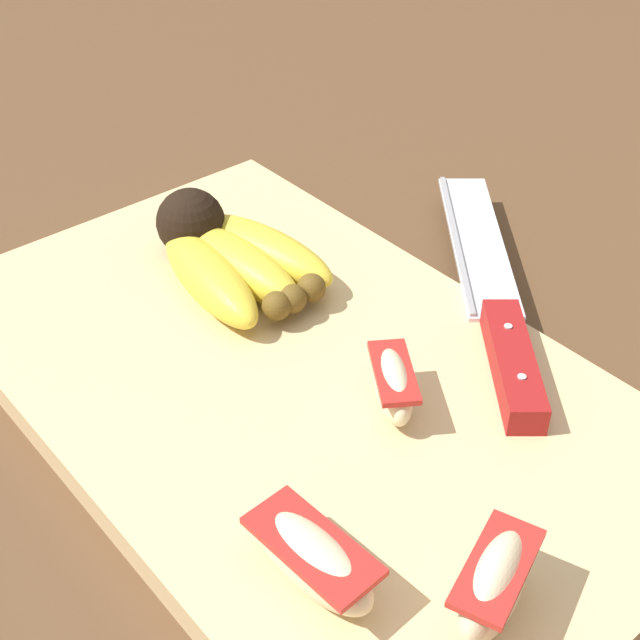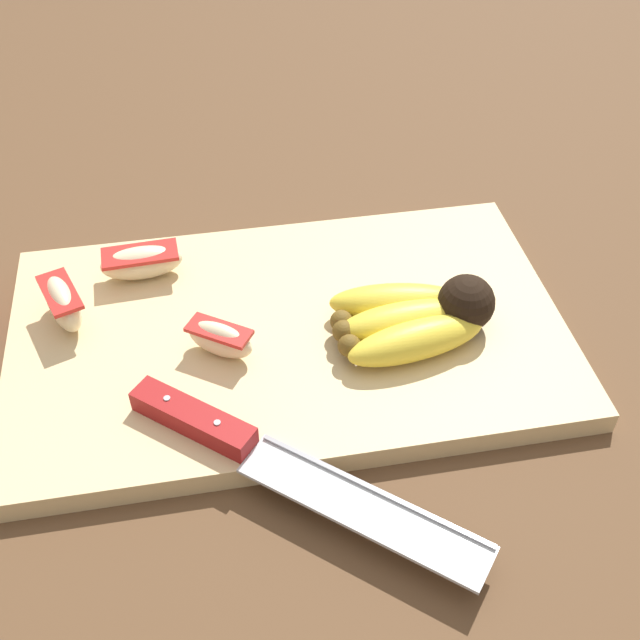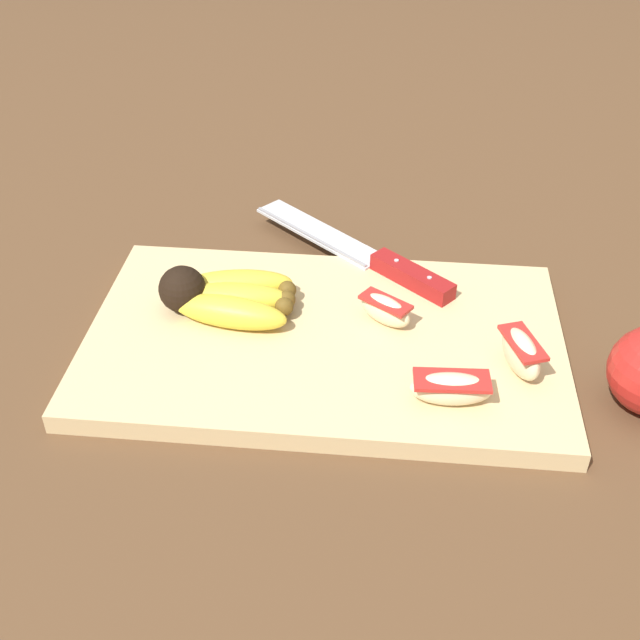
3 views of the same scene
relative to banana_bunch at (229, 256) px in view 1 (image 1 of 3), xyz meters
The scene contains 7 objects.
ground_plane 0.13m from the banana_bunch, 161.96° to the left, with size 6.00×6.00×0.00m, color brown.
cutting_board 0.11m from the banana_bunch, 165.30° to the left, with size 0.46×0.28×0.02m, color #DBBC84.
banana_bunch is the anchor object (origin of this frame).
chefs_knife 0.18m from the banana_bunch, 146.77° to the right, with size 0.23×0.20×0.02m.
apple_wedge_near 0.16m from the banana_bunch, behind, with size 0.06×0.05×0.03m.
apple_wedge_middle 0.29m from the banana_bunch, 167.23° to the left, with size 0.04×0.06×0.04m.
apple_wedge_far 0.25m from the banana_bunch, 152.92° to the left, with size 0.07×0.03×0.03m.
Camera 1 is at (-0.29, 0.23, 0.36)m, focal length 50.02 mm.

